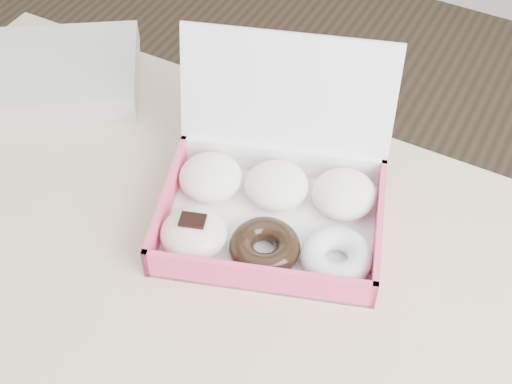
% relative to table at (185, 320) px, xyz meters
% --- Properties ---
extents(table, '(1.20, 0.80, 0.75)m').
position_rel_table_xyz_m(table, '(0.00, 0.00, 0.00)').
color(table, tan).
rests_on(table, ground).
extents(donut_box, '(0.37, 0.35, 0.22)m').
position_rel_table_xyz_m(donut_box, '(0.05, 0.16, 0.11)').
color(donut_box, white).
rests_on(donut_box, table).
extents(newspapers, '(0.35, 0.33, 0.04)m').
position_rel_table_xyz_m(newspapers, '(-0.41, 0.26, 0.10)').
color(newspapers, beige).
rests_on(newspapers, table).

